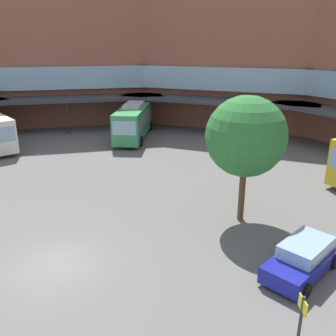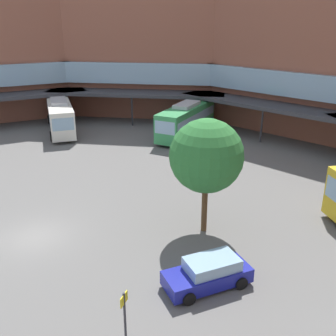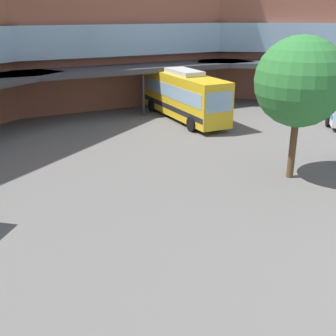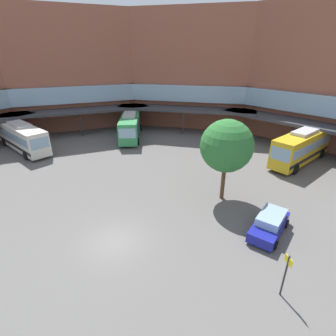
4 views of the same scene
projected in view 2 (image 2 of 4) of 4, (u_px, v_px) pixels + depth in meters
ground_plane at (35, 237)px, 24.29m from camera, size 116.44×116.44×0.00m
station_building at (265, 72)px, 29.19m from camera, size 73.40×47.80×18.56m
bus_1 at (186, 119)px, 44.00m from camera, size 8.11×10.32×3.74m
bus_2 at (60, 115)px, 45.78m from camera, size 11.51×4.72×3.75m
parked_car at (208, 273)px, 19.66m from camera, size 2.38×4.56×1.53m
plaza_tree at (206, 156)px, 23.24m from camera, size 4.47×4.47×7.26m
stop_sign_post at (125, 315)px, 15.59m from camera, size 0.42×0.48×2.75m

